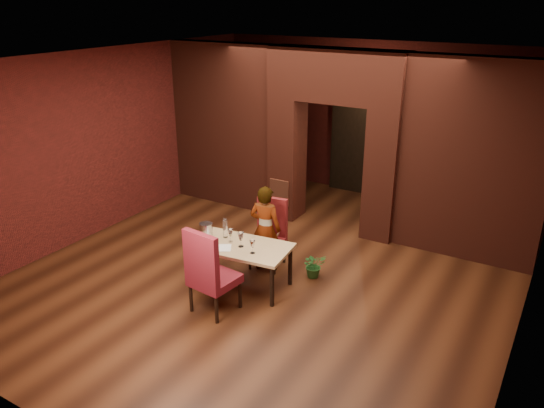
{
  "coord_description": "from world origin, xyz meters",
  "views": [
    {
      "loc": [
        3.74,
        -6.39,
        4.03
      ],
      "look_at": [
        -0.09,
        0.0,
        1.08
      ],
      "focal_mm": 35.0,
      "sensor_mm": 36.0,
      "label": 1
    }
  ],
  "objects_px": {
    "person_seated": "(265,229)",
    "potted_plant": "(314,265)",
    "chair_far": "(267,235)",
    "wine_bucket": "(206,231)",
    "dining_table": "(242,266)",
    "chair_near": "(214,269)",
    "wine_glass_c": "(252,247)",
    "wine_glass_b": "(241,240)",
    "wine_glass_a": "(230,236)",
    "water_bottle": "(225,228)"
  },
  "relations": [
    {
      "from": "person_seated",
      "to": "wine_bucket",
      "type": "bearing_deg",
      "value": 41.1
    },
    {
      "from": "person_seated",
      "to": "wine_glass_c",
      "type": "relative_size",
      "value": 6.97
    },
    {
      "from": "person_seated",
      "to": "potted_plant",
      "type": "distance_m",
      "value": 0.93
    },
    {
      "from": "dining_table",
      "to": "potted_plant",
      "type": "distance_m",
      "value": 1.12
    },
    {
      "from": "wine_glass_b",
      "to": "potted_plant",
      "type": "relative_size",
      "value": 0.57
    },
    {
      "from": "chair_near",
      "to": "wine_glass_c",
      "type": "height_order",
      "value": "chair_near"
    },
    {
      "from": "chair_near",
      "to": "potted_plant",
      "type": "height_order",
      "value": "chair_near"
    },
    {
      "from": "dining_table",
      "to": "wine_glass_a",
      "type": "height_order",
      "value": "wine_glass_a"
    },
    {
      "from": "wine_glass_c",
      "to": "chair_far",
      "type": "bearing_deg",
      "value": 108.01
    },
    {
      "from": "dining_table",
      "to": "chair_near",
      "type": "bearing_deg",
      "value": -92.65
    },
    {
      "from": "chair_far",
      "to": "wine_bucket",
      "type": "relative_size",
      "value": 4.53
    },
    {
      "from": "person_seated",
      "to": "wine_bucket",
      "type": "height_order",
      "value": "person_seated"
    },
    {
      "from": "chair_near",
      "to": "person_seated",
      "type": "distance_m",
      "value": 1.34
    },
    {
      "from": "chair_far",
      "to": "wine_glass_c",
      "type": "xyz_separation_m",
      "value": [
        0.27,
        -0.84,
        0.22
      ]
    },
    {
      "from": "person_seated",
      "to": "wine_glass_a",
      "type": "distance_m",
      "value": 0.65
    },
    {
      "from": "dining_table",
      "to": "potted_plant",
      "type": "xyz_separation_m",
      "value": [
        0.79,
        0.78,
        -0.13
      ]
    },
    {
      "from": "wine_bucket",
      "to": "water_bottle",
      "type": "relative_size",
      "value": 0.8
    },
    {
      "from": "chair_far",
      "to": "person_seated",
      "type": "relative_size",
      "value": 0.79
    },
    {
      "from": "dining_table",
      "to": "wine_bucket",
      "type": "xyz_separation_m",
      "value": [
        -0.58,
        -0.07,
        0.45
      ]
    },
    {
      "from": "dining_table",
      "to": "wine_glass_c",
      "type": "height_order",
      "value": "wine_glass_c"
    },
    {
      "from": "wine_bucket",
      "to": "potted_plant",
      "type": "relative_size",
      "value": 0.62
    },
    {
      "from": "chair_near",
      "to": "wine_bucket",
      "type": "distance_m",
      "value": 0.92
    },
    {
      "from": "water_bottle",
      "to": "potted_plant",
      "type": "bearing_deg",
      "value": 30.39
    },
    {
      "from": "person_seated",
      "to": "water_bottle",
      "type": "xyz_separation_m",
      "value": [
        -0.38,
        -0.51,
        0.12
      ]
    },
    {
      "from": "chair_far",
      "to": "person_seated",
      "type": "height_order",
      "value": "person_seated"
    },
    {
      "from": "dining_table",
      "to": "chair_far",
      "type": "distance_m",
      "value": 0.75
    },
    {
      "from": "chair_near",
      "to": "dining_table",
      "type": "bearing_deg",
      "value": -79.78
    },
    {
      "from": "dining_table",
      "to": "wine_glass_a",
      "type": "bearing_deg",
      "value": 168.6
    },
    {
      "from": "dining_table",
      "to": "chair_far",
      "type": "xyz_separation_m",
      "value": [
        0.0,
        0.72,
        0.21
      ]
    },
    {
      "from": "dining_table",
      "to": "water_bottle",
      "type": "distance_m",
      "value": 0.61
    },
    {
      "from": "chair_near",
      "to": "person_seated",
      "type": "xyz_separation_m",
      "value": [
        -0.02,
        1.34,
        0.07
      ]
    },
    {
      "from": "wine_glass_a",
      "to": "wine_glass_b",
      "type": "distance_m",
      "value": 0.22
    },
    {
      "from": "person_seated",
      "to": "potted_plant",
      "type": "xyz_separation_m",
      "value": [
        0.77,
        0.16,
        -0.49
      ]
    },
    {
      "from": "wine_glass_c",
      "to": "potted_plant",
      "type": "distance_m",
      "value": 1.19
    },
    {
      "from": "chair_near",
      "to": "potted_plant",
      "type": "xyz_separation_m",
      "value": [
        0.74,
        1.5,
        -0.42
      ]
    },
    {
      "from": "chair_near",
      "to": "wine_glass_c",
      "type": "distance_m",
      "value": 0.65
    },
    {
      "from": "dining_table",
      "to": "person_seated",
      "type": "xyz_separation_m",
      "value": [
        0.03,
        0.62,
        0.36
      ]
    },
    {
      "from": "dining_table",
      "to": "wine_bucket",
      "type": "distance_m",
      "value": 0.73
    },
    {
      "from": "wine_glass_b",
      "to": "wine_bucket",
      "type": "distance_m",
      "value": 0.6
    },
    {
      "from": "wine_glass_a",
      "to": "wine_bucket",
      "type": "relative_size",
      "value": 0.84
    },
    {
      "from": "water_bottle",
      "to": "potted_plant",
      "type": "relative_size",
      "value": 0.77
    },
    {
      "from": "chair_near",
      "to": "person_seated",
      "type": "height_order",
      "value": "person_seated"
    },
    {
      "from": "dining_table",
      "to": "potted_plant",
      "type": "bearing_deg",
      "value": 38.01
    },
    {
      "from": "dining_table",
      "to": "chair_near",
      "type": "height_order",
      "value": "chair_near"
    },
    {
      "from": "potted_plant",
      "to": "wine_glass_c",
      "type": "bearing_deg",
      "value": -119.83
    },
    {
      "from": "chair_near",
      "to": "wine_glass_b",
      "type": "relative_size",
      "value": 5.57
    },
    {
      "from": "dining_table",
      "to": "wine_glass_c",
      "type": "bearing_deg",
      "value": -30.81
    },
    {
      "from": "chair_far",
      "to": "wine_glass_b",
      "type": "relative_size",
      "value": 4.92
    },
    {
      "from": "wine_glass_c",
      "to": "person_seated",
      "type": "bearing_deg",
      "value": 108.41
    },
    {
      "from": "wine_glass_b",
      "to": "wine_glass_a",
      "type": "bearing_deg",
      "value": 166.45
    }
  ]
}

